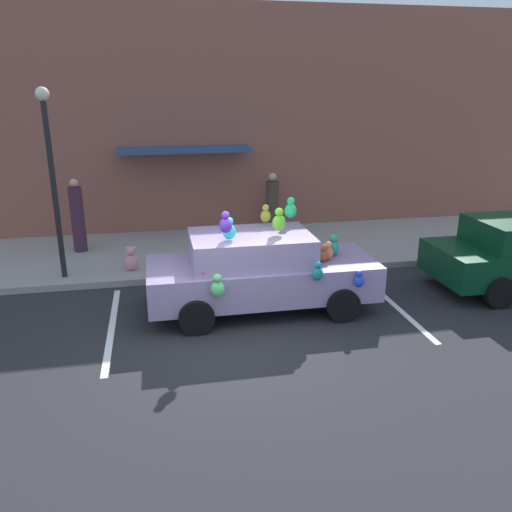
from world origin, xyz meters
The scene contains 10 objects.
ground_plane centered at (0.00, 0.00, 0.00)m, with size 60.00×60.00×0.00m, color #262628.
sidewalk centered at (0.00, 5.00, 0.07)m, with size 24.00×4.00×0.15m, color gray.
storefront_building centered at (0.00, 7.14, 3.19)m, with size 24.00×1.25×6.40m.
parking_stripe_front centered at (3.50, 1.00, 0.00)m, with size 0.12×3.60×0.01m, color silver.
parking_stripe_rear centered at (-2.05, 1.00, 0.00)m, with size 0.12×3.60×0.01m, color silver.
plush_covered_car centered at (0.79, 1.28, 0.81)m, with size 4.40×2.04×2.16m.
teddy_bear_on_sidewalk centered at (-1.75, 3.65, 0.42)m, with size 0.30×0.25×0.58m.
street_lamp_post centered at (-3.22, 3.50, 2.62)m, with size 0.28×0.28×4.05m.
pedestrian_near_shopfront centered at (-3.09, 5.42, 1.03)m, with size 0.34×0.34×1.88m.
pedestrian_walking_past centered at (2.19, 6.32, 0.94)m, with size 0.37×0.37×1.72m.
Camera 1 is at (-1.11, -7.95, 4.21)m, focal length 36.20 mm.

